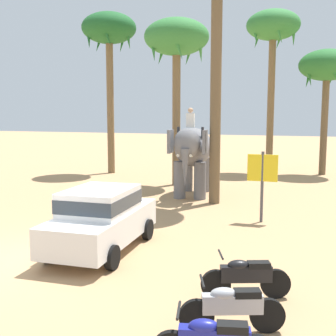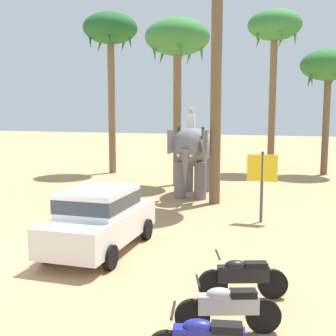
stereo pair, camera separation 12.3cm
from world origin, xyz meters
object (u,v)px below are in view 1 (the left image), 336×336
object	(u,v)px
motorcycle_mid_row	(246,276)
palm_tree_leaning_seaward	(177,42)
palm_tree_far_back	(109,34)
car_sedan_foreground	(101,217)
elephant_with_mahout	(193,151)
signboard_yellow	(262,173)
palm_tree_near_hut	(327,68)
palm_tree_left_of_road	(273,31)
motorcycle_second_in_row	(232,307)

from	to	relation	value
motorcycle_mid_row	palm_tree_leaning_seaward	bearing A→B (deg)	113.38
palm_tree_far_back	palm_tree_leaning_seaward	world-z (taller)	palm_tree_far_back
car_sedan_foreground	motorcycle_mid_row	bearing A→B (deg)	-23.49
car_sedan_foreground	elephant_with_mahout	distance (m)	8.22
motorcycle_mid_row	signboard_yellow	distance (m)	6.36
elephant_with_mahout	motorcycle_mid_row	distance (m)	10.76
car_sedan_foreground	palm_tree_far_back	world-z (taller)	palm_tree_far_back
palm_tree_near_hut	palm_tree_left_of_road	size ratio (longest dim) A/B	0.75
elephant_with_mahout	palm_tree_left_of_road	size ratio (longest dim) A/B	0.40
motorcycle_mid_row	palm_tree_left_of_road	world-z (taller)	palm_tree_left_of_road
motorcycle_second_in_row	palm_tree_leaning_seaward	bearing A→B (deg)	111.14
palm_tree_left_of_road	motorcycle_second_in_row	bearing A→B (deg)	-86.19
elephant_with_mahout	palm_tree_left_of_road	world-z (taller)	palm_tree_left_of_road
motorcycle_second_in_row	palm_tree_left_of_road	size ratio (longest dim) A/B	0.18
palm_tree_near_hut	palm_tree_far_back	distance (m)	12.82
motorcycle_second_in_row	palm_tree_left_of_road	bearing A→B (deg)	93.81
palm_tree_left_of_road	palm_tree_leaning_seaward	size ratio (longest dim) A/B	1.18
signboard_yellow	car_sedan_foreground	bearing A→B (deg)	-129.95
motorcycle_second_in_row	signboard_yellow	size ratio (longest dim) A/B	0.72
palm_tree_near_hut	signboard_yellow	size ratio (longest dim) A/B	3.04
car_sedan_foreground	palm_tree_leaning_seaward	bearing A→B (deg)	96.81
car_sedan_foreground	palm_tree_near_hut	world-z (taller)	palm_tree_near_hut
motorcycle_mid_row	palm_tree_left_of_road	distance (m)	20.67
elephant_with_mahout	palm_tree_far_back	bearing A→B (deg)	140.89
signboard_yellow	palm_tree_leaning_seaward	bearing A→B (deg)	128.68
motorcycle_mid_row	signboard_yellow	bearing A→B (deg)	93.63
motorcycle_mid_row	signboard_yellow	xyz separation A→B (m)	(-0.40, 6.23, 1.22)
palm_tree_left_of_road	palm_tree_far_back	xyz separation A→B (m)	(-9.06, -3.69, -0.26)
elephant_with_mahout	palm_tree_far_back	distance (m)	10.56
elephant_with_mahout	motorcycle_second_in_row	world-z (taller)	elephant_with_mahout
palm_tree_far_back	palm_tree_left_of_road	bearing A→B (deg)	22.13
elephant_with_mahout	motorcycle_second_in_row	distance (m)	12.09
elephant_with_mahout	palm_tree_far_back	size ratio (longest dim) A/B	0.42
palm_tree_far_back	signboard_yellow	world-z (taller)	palm_tree_far_back
elephant_with_mahout	palm_tree_left_of_road	distance (m)	11.42
palm_tree_left_of_road	signboard_yellow	xyz separation A→B (m)	(0.98, -12.76, -6.82)
palm_tree_left_of_road	signboard_yellow	size ratio (longest dim) A/B	4.07
palm_tree_left_of_road	elephant_with_mahout	bearing A→B (deg)	-105.23
elephant_with_mahout	palm_tree_leaning_seaward	xyz separation A→B (m)	(-1.55, 2.54, 5.13)
motorcycle_mid_row	motorcycle_second_in_row	bearing A→B (deg)	-90.71
car_sedan_foreground	motorcycle_second_in_row	bearing A→B (deg)	-38.12
palm_tree_near_hut	signboard_yellow	distance (m)	13.40
palm_tree_left_of_road	signboard_yellow	world-z (taller)	palm_tree_left_of_road
palm_tree_near_hut	palm_tree_far_back	world-z (taller)	palm_tree_far_back
car_sedan_foreground	palm_tree_left_of_road	world-z (taller)	palm_tree_left_of_road
car_sedan_foreground	palm_tree_leaning_seaward	distance (m)	12.41
car_sedan_foreground	motorcycle_mid_row	distance (m)	4.51
palm_tree_far_back	motorcycle_second_in_row	bearing A→B (deg)	-58.08
palm_tree_left_of_road	signboard_yellow	distance (m)	14.50
palm_tree_near_hut	signboard_yellow	world-z (taller)	palm_tree_near_hut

